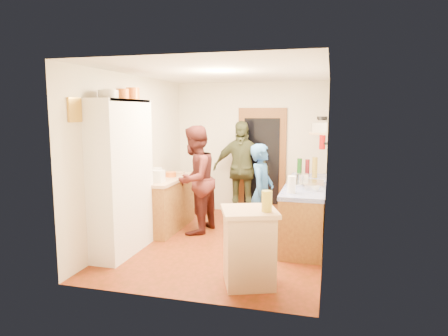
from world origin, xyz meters
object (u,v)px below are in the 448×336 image
at_px(right_counter_base, 305,213).
at_px(person_hob, 263,193).
at_px(island_base, 249,249).
at_px(person_back, 241,169).
at_px(person_left, 198,179).
at_px(hutch_body, 122,177).

bearing_deg(right_counter_base, person_hob, -160.00).
xyz_separation_m(right_counter_base, island_base, (-0.53, -1.91, 0.01)).
relative_size(right_counter_base, island_base, 2.56).
xyz_separation_m(right_counter_base, person_back, (-1.29, 1.09, 0.51)).
bearing_deg(person_left, right_counter_base, 102.28).
bearing_deg(hutch_body, person_hob, 29.85).
height_order(right_counter_base, person_back, person_back).
height_order(person_hob, person_back, person_back).
xyz_separation_m(person_hob, person_back, (-0.64, 1.33, 0.16)).
xyz_separation_m(island_base, person_back, (-0.76, 3.00, 0.50)).
relative_size(person_hob, person_back, 0.83).
distance_m(island_base, person_hob, 1.71).
bearing_deg(person_hob, person_back, 30.61).
relative_size(island_base, person_hob, 0.56).
bearing_deg(island_base, person_back, 104.15).
distance_m(hutch_body, person_back, 2.69).
bearing_deg(person_left, person_back, 167.22).
bearing_deg(island_base, person_hob, 93.85).
height_order(hutch_body, person_left, hutch_body).
height_order(right_counter_base, island_base, island_base).
bearing_deg(right_counter_base, person_left, -177.31).
bearing_deg(right_counter_base, person_back, 139.59).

